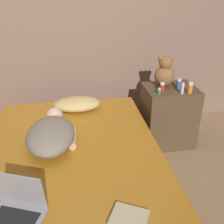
{
  "coord_description": "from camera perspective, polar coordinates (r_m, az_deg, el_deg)",
  "views": [
    {
      "loc": [
        0.04,
        -1.73,
        1.61
      ],
      "look_at": [
        0.36,
        0.23,
        0.6
      ],
      "focal_mm": 42.0,
      "sensor_mm": 36.0,
      "label": 1
    }
  ],
  "objects": [
    {
      "name": "wall_back",
      "position": [
        2.97,
        -10.55,
        20.43
      ],
      "size": [
        8.0,
        0.06,
        2.6
      ],
      "color": "#846656",
      "rests_on": "ground_plane"
    },
    {
      "name": "teddy_bear",
      "position": [
        2.72,
        11.39,
        8.37
      ],
      "size": [
        0.21,
        0.21,
        0.31
      ],
      "color": "brown",
      "rests_on": "nightstand"
    },
    {
      "name": "book",
      "position": [
        1.57,
        3.78,
        -22.05
      ],
      "size": [
        0.25,
        0.24,
        0.02
      ],
      "rotation": [
        0.0,
        0.0,
        -0.49
      ],
      "color": "#C6B793",
      "rests_on": "bed"
    },
    {
      "name": "bottle_red",
      "position": [
        2.59,
        10.86,
        5.3
      ],
      "size": [
        0.05,
        0.05,
        0.09
      ],
      "color": "#B72D2D",
      "rests_on": "nightstand"
    },
    {
      "name": "bottle_green",
      "position": [
        2.53,
        10.24,
        4.48
      ],
      "size": [
        0.03,
        0.03,
        0.06
      ],
      "color": "#3D8E4C",
      "rests_on": "nightstand"
    },
    {
      "name": "person_lying",
      "position": [
        2.17,
        -13.02,
        -4.51
      ],
      "size": [
        0.41,
        0.73,
        0.18
      ],
      "rotation": [
        0.0,
        0.0,
        -0.05
      ],
      "color": "gray",
      "rests_on": "bed"
    },
    {
      "name": "bed",
      "position": [
        2.23,
        -8.34,
        -12.44
      ],
      "size": [
        1.4,
        1.88,
        0.42
      ],
      "color": "brown",
      "rests_on": "ground_plane"
    },
    {
      "name": "pillow",
      "position": [
        2.67,
        -7.62,
        1.73
      ],
      "size": [
        0.47,
        0.28,
        0.13
      ],
      "color": "tan",
      "rests_on": "bed"
    },
    {
      "name": "bottle_orange",
      "position": [
        2.61,
        16.66,
        5.04
      ],
      "size": [
        0.05,
        0.05,
        0.11
      ],
      "color": "orange",
      "rests_on": "nightstand"
    },
    {
      "name": "nightstand",
      "position": [
        2.85,
        12.1,
        -0.78
      ],
      "size": [
        0.52,
        0.43,
        0.64
      ],
      "color": "brown",
      "rests_on": "ground_plane"
    },
    {
      "name": "laptop",
      "position": [
        1.63,
        -20.27,
        -19.45
      ],
      "size": [
        0.38,
        0.35,
        0.26
      ],
      "rotation": [
        0.0,
        0.0,
        -0.39
      ],
      "color": "#9E9EA3",
      "rests_on": "bed"
    },
    {
      "name": "bottle_clear",
      "position": [
        2.58,
        15.1,
        4.99
      ],
      "size": [
        0.03,
        0.03,
        0.11
      ],
      "color": "silver",
      "rests_on": "nightstand"
    },
    {
      "name": "ground_plane",
      "position": [
        2.37,
        -7.99,
        -16.35
      ],
      "size": [
        12.0,
        12.0,
        0.0
      ],
      "primitive_type": "plane",
      "color": "#937551"
    },
    {
      "name": "bottle_blue",
      "position": [
        2.71,
        14.37,
        6.01
      ],
      "size": [
        0.04,
        0.04,
        0.1
      ],
      "color": "#3866B2",
      "rests_on": "nightstand"
    }
  ]
}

